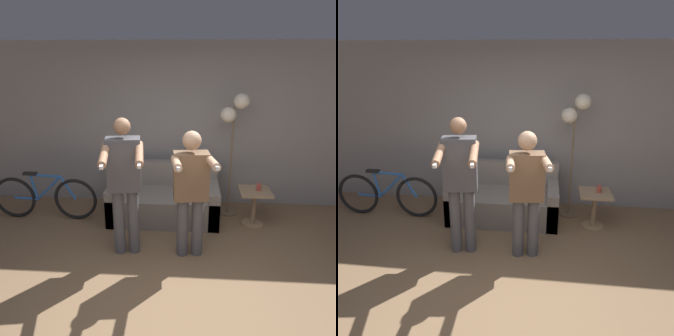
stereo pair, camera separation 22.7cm
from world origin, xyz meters
TOP-DOWN VIEW (x-y plane):
  - ground_plane at (0.00, 0.00)m, footprint 16.00×16.00m
  - wall_back at (0.00, 2.53)m, footprint 10.00×0.05m
  - couch at (-0.24, 1.92)m, footprint 1.63×0.84m
  - person_left at (-0.63, 0.91)m, footprint 0.54×0.72m
  - person_right at (0.16, 0.91)m, footprint 0.53×0.71m
  - cat at (0.18, 2.23)m, footprint 0.48×0.13m
  - floor_lamp at (0.77, 2.13)m, footprint 0.41×0.30m
  - side_table at (1.09, 1.77)m, footprint 0.45×0.45m
  - cup at (1.14, 1.78)m, footprint 0.07×0.07m
  - bicycle at (-2.04, 1.74)m, footprint 1.60×0.07m

SIDE VIEW (x-z plane):
  - ground_plane at x=0.00m, z-range 0.00..0.00m
  - couch at x=-0.24m, z-range -0.14..0.67m
  - bicycle at x=-2.04m, z-range -0.03..0.72m
  - side_table at x=1.09m, z-range 0.12..0.66m
  - cup at x=1.14m, z-range 0.54..0.64m
  - cat at x=0.18m, z-range 0.80..0.97m
  - person_right at x=0.16m, z-range 0.12..1.71m
  - person_left at x=-0.63m, z-range 0.12..1.85m
  - wall_back at x=0.00m, z-range 0.00..2.60m
  - floor_lamp at x=0.77m, z-range 0.57..2.45m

